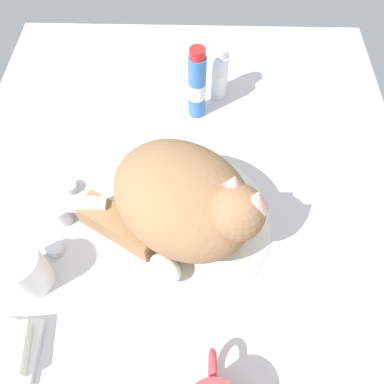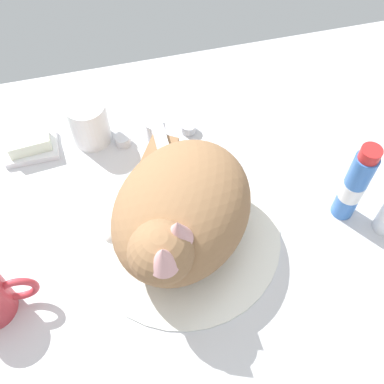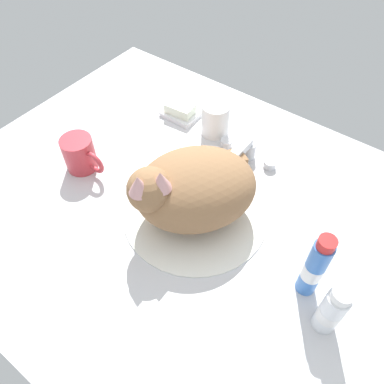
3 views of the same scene
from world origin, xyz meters
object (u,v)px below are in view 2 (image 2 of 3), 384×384
at_px(cat, 178,212).
at_px(rinse_cup, 89,123).
at_px(faucet, 157,132).
at_px(toothpaste_bottle, 354,185).
at_px(soap_bar, 28,141).

xyz_separation_m(cat, rinse_cup, (-0.10, 0.24, -0.04)).
distance_m(faucet, toothpaste_bottle, 0.34).
relative_size(faucet, toothpaste_bottle, 0.95).
height_order(faucet, toothpaste_bottle, toothpaste_bottle).
bearing_deg(toothpaste_bottle, cat, 177.01).
bearing_deg(cat, rinse_cup, 113.71).
height_order(cat, rinse_cup, cat).
height_order(cat, toothpaste_bottle, cat).
bearing_deg(faucet, soap_bar, 170.85).
relative_size(cat, soap_bar, 4.62).
xyz_separation_m(rinse_cup, soap_bar, (-0.11, -0.00, -0.02)).
distance_m(faucet, cat, 0.20).
distance_m(cat, soap_bar, 0.32).
bearing_deg(faucet, cat, -91.93).
bearing_deg(faucet, rinse_cup, 161.31).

